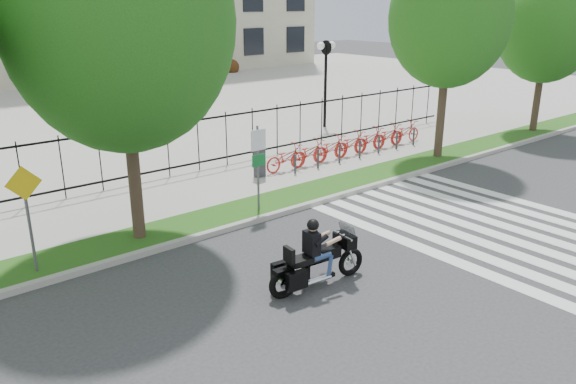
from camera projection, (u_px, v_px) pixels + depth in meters
ground at (362, 273)px, 12.95m from camera, size 120.00×120.00×0.00m
curb at (256, 220)px, 15.93m from camera, size 60.00×0.20×0.15m
grass_verge at (239, 212)px, 16.55m from camera, size 60.00×1.50×0.15m
sidewalk at (196, 191)px, 18.38m from camera, size 60.00×3.50×0.15m
plaza at (34, 114)px, 31.22m from camera, size 80.00×34.00×0.10m
crosswalk_stripes at (480, 224)px, 15.85m from camera, size 5.70×8.00×0.01m
iron_fence at (168, 149)px, 19.31m from camera, size 30.00×0.06×2.00m
lamp_post_right at (326, 63)px, 26.71m from camera, size 1.06×0.70×4.25m
street_tree_1 at (120, 21)px, 12.90m from camera, size 5.37×5.37×8.48m
street_tree_2 at (450, 18)px, 20.59m from camera, size 4.47×4.47×7.82m
street_tree_3 at (547, 26)px, 25.21m from camera, size 4.44×4.44×7.34m
bike_share_station at (349, 144)px, 22.14m from camera, size 8.87×0.85×1.50m
sign_pole_regulatory at (258, 157)px, 16.02m from camera, size 0.50×0.09×2.50m
sign_pole_warning at (27, 205)px, 12.24m from camera, size 0.78×0.09×2.49m
motorcycle_rider at (318, 259)px, 12.18m from camera, size 2.52×0.81×1.94m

